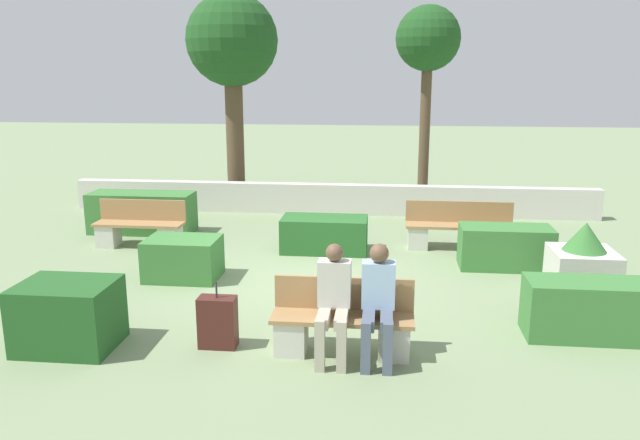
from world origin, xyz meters
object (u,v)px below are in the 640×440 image
object	(u,v)px
bench_right_side	(140,230)
suitcase	(218,322)
tree_center_left	(428,44)
person_seated_man	(333,297)
bench_front	(342,327)
tree_leftmost	(232,45)
planter_corner_left	(583,264)
person_seated_woman	(378,298)
bench_left_side	(459,231)

from	to	relation	value
bench_right_side	suitcase	distance (m)	4.96
tree_center_left	person_seated_man	bearing A→B (deg)	-99.41
bench_front	tree_leftmost	world-z (taller)	tree_leftmost
planter_corner_left	person_seated_woman	bearing A→B (deg)	-139.80
bench_right_side	tree_center_left	bearing A→B (deg)	32.38
bench_left_side	person_seated_woman	bearing A→B (deg)	-113.39
bench_front	person_seated_woman	size ratio (longest dim) A/B	1.22
bench_front	bench_left_side	distance (m)	5.05
person_seated_woman	bench_left_side	bearing A→B (deg)	73.35
person_seated_woman	tree_leftmost	distance (m)	9.72
bench_left_side	suitcase	xyz separation A→B (m)	(-3.36, -4.68, -0.03)
person_seated_woman	tree_leftmost	bearing A→B (deg)	113.52
suitcase	tree_center_left	world-z (taller)	tree_center_left
bench_left_side	planter_corner_left	size ratio (longest dim) A/B	1.82
person_seated_woman	bench_right_side	bearing A→B (deg)	136.45
bench_left_side	person_seated_woman	size ratio (longest dim) A/B	1.47
planter_corner_left	suitcase	size ratio (longest dim) A/B	1.33
tree_leftmost	person_seated_man	bearing A→B (deg)	-69.43
bench_right_side	tree_leftmost	distance (m)	5.49
person_seated_man	suitcase	xyz separation A→B (m)	(-1.41, 0.15, -0.43)
suitcase	tree_leftmost	bearing A→B (deg)	102.01
person_seated_woman	tree_center_left	size ratio (longest dim) A/B	0.28
suitcase	tree_center_left	size ratio (longest dim) A/B	0.17
bench_left_side	bench_right_side	world-z (taller)	same
bench_right_side	tree_leftmost	xyz separation A→B (m)	(0.89, 4.11, 3.53)
person_seated_woman	tree_leftmost	world-z (taller)	tree_leftmost
bench_left_side	tree_center_left	bearing A→B (deg)	89.89
bench_right_side	person_seated_man	distance (m)	5.96
planter_corner_left	tree_center_left	distance (m)	7.52
tree_leftmost	tree_center_left	xyz separation A→B (m)	(4.65, 0.46, 0.03)
bench_right_side	tree_leftmost	world-z (taller)	tree_leftmost
tree_leftmost	planter_corner_left	bearing A→B (deg)	-41.62
planter_corner_left	bench_left_side	bearing A→B (deg)	123.84
tree_center_left	suitcase	bearing A→B (deg)	-108.21
person_seated_woman	person_seated_man	bearing A→B (deg)	-179.69
person_seated_woman	suitcase	size ratio (longest dim) A/B	1.64
person_seated_woman	tree_leftmost	xyz separation A→B (m)	(-3.68, 8.45, 3.10)
bench_left_side	suitcase	world-z (taller)	bench_left_side
bench_front	planter_corner_left	bearing A→B (deg)	35.11
person_seated_man	tree_center_left	world-z (taller)	tree_center_left
person_seated_man	tree_center_left	size ratio (longest dim) A/B	0.28
bench_right_side	planter_corner_left	world-z (taller)	planter_corner_left
planter_corner_left	suitcase	xyz separation A→B (m)	(-4.90, -2.38, -0.15)
person_seated_man	tree_leftmost	xyz separation A→B (m)	(-3.17, 8.45, 3.11)
suitcase	person_seated_man	bearing A→B (deg)	-6.06
bench_right_side	suitcase	size ratio (longest dim) A/B	2.03
tree_leftmost	tree_center_left	bearing A→B (deg)	5.69
tree_center_left	bench_left_side	bearing A→B (deg)	-83.38
suitcase	tree_center_left	distance (m)	9.90
planter_corner_left	tree_center_left	bearing A→B (deg)	107.54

